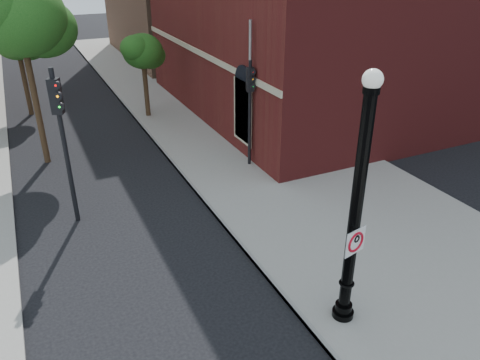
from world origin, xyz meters
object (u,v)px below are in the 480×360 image
no_parking_sign (356,242)px  traffic_signal_right (250,97)px  traffic_signal_left (61,123)px  lamppost (355,220)px

no_parking_sign → traffic_signal_right: bearing=64.6°
no_parking_sign → traffic_signal_left: traffic_signal_left is taller
lamppost → traffic_signal_left: (-5.05, 7.43, 0.58)m
no_parking_sign → traffic_signal_left: size_ratio=0.12×
traffic_signal_right → lamppost: bearing=-90.0°
no_parking_sign → traffic_signal_left: 9.14m
traffic_signal_left → traffic_signal_right: 7.06m
traffic_signal_left → traffic_signal_right: traffic_signal_left is taller
lamppost → traffic_signal_right: size_ratio=1.40×
traffic_signal_left → no_parking_sign: bearing=-32.8°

